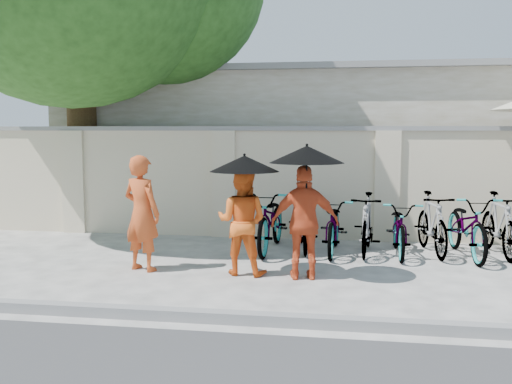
# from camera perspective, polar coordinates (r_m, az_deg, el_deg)

# --- Properties ---
(ground) EXTENTS (80.00, 80.00, 0.00)m
(ground) POSITION_cam_1_polar(r_m,az_deg,el_deg) (7.74, -0.68, -8.84)
(ground) COLOR beige
(kerb) EXTENTS (40.00, 0.16, 0.12)m
(kerb) POSITION_cam_1_polar(r_m,az_deg,el_deg) (6.13, -3.39, -12.37)
(kerb) COLOR gray
(kerb) RESTS_ON ground
(compound_wall) EXTENTS (20.00, 0.30, 2.00)m
(compound_wall) POSITION_cam_1_polar(r_m,az_deg,el_deg) (10.62, 7.53, 0.71)
(compound_wall) COLOR beige
(compound_wall) RESTS_ON ground
(building_behind) EXTENTS (14.00, 6.00, 3.20)m
(building_behind) POSITION_cam_1_polar(r_m,az_deg,el_deg) (14.40, 11.93, 4.45)
(building_behind) COLOR silver
(building_behind) RESTS_ON ground
(monk_left) EXTENTS (0.71, 0.60, 1.66)m
(monk_left) POSITION_cam_1_polar(r_m,az_deg,el_deg) (8.30, -11.35, -2.09)
(monk_left) COLOR #C74B1F
(monk_left) RESTS_ON ground
(monk_center) EXTENTS (0.79, 0.66, 1.49)m
(monk_center) POSITION_cam_1_polar(r_m,az_deg,el_deg) (7.94, -1.41, -2.96)
(monk_center) COLOR orange
(monk_center) RESTS_ON ground
(parasol_center) EXTENTS (0.95, 0.95, 0.82)m
(parasol_center) POSITION_cam_1_polar(r_m,az_deg,el_deg) (7.76, -1.16, 2.86)
(parasol_center) COLOR black
(parasol_center) RESTS_ON ground
(monk_right) EXTENTS (0.95, 0.51, 1.55)m
(monk_right) POSITION_cam_1_polar(r_m,az_deg,el_deg) (7.70, 4.92, -3.07)
(monk_right) COLOR #CA4721
(monk_right) RESTS_ON ground
(parasol_right) EXTENTS (0.99, 0.99, 0.93)m
(parasol_right) POSITION_cam_1_polar(r_m,az_deg,el_deg) (7.52, 5.10, 3.77)
(parasol_right) COLOR black
(parasol_right) RESTS_ON ground
(bike_0) EXTENTS (0.78, 1.99, 1.03)m
(bike_0) POSITION_cam_1_polar(r_m,az_deg,el_deg) (9.49, 1.56, -2.85)
(bike_0) COLOR gray
(bike_0) RESTS_ON ground
(bike_1) EXTENTS (0.72, 1.81, 1.06)m
(bike_1) POSITION_cam_1_polar(r_m,az_deg,el_deg) (9.58, 4.76, -2.71)
(bike_1) COLOR gray
(bike_1) RESTS_ON ground
(bike_2) EXTENTS (0.70, 1.79, 0.93)m
(bike_2) POSITION_cam_1_polar(r_m,az_deg,el_deg) (9.40, 7.85, -3.31)
(bike_2) COLOR gray
(bike_2) RESTS_ON ground
(bike_3) EXTENTS (0.63, 1.69, 0.99)m
(bike_3) POSITION_cam_1_polar(r_m,az_deg,el_deg) (9.42, 11.03, -3.16)
(bike_3) COLOR gray
(bike_3) RESTS_ON ground
(bike_4) EXTENTS (0.61, 1.71, 0.89)m
(bike_4) POSITION_cam_1_polar(r_m,az_deg,el_deg) (9.45, 14.19, -3.50)
(bike_4) COLOR gray
(bike_4) RESTS_ON ground
(bike_5) EXTENTS (0.69, 1.73, 1.01)m
(bike_5) POSITION_cam_1_polar(r_m,az_deg,el_deg) (9.67, 17.18, -3.03)
(bike_5) COLOR gray
(bike_5) RESTS_ON ground
(bike_6) EXTENTS (0.85, 1.96, 1.00)m
(bike_6) POSITION_cam_1_polar(r_m,az_deg,el_deg) (9.62, 20.38, -3.21)
(bike_6) COLOR gray
(bike_6) RESTS_ON ground
(bike_7) EXTENTS (0.60, 1.72, 1.02)m
(bike_7) POSITION_cam_1_polar(r_m,az_deg,el_deg) (9.91, 23.12, -3.01)
(bike_7) COLOR gray
(bike_7) RESTS_ON ground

